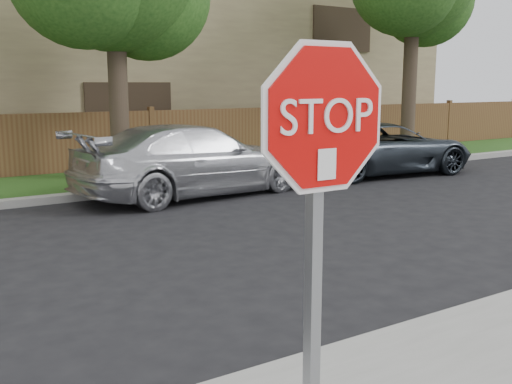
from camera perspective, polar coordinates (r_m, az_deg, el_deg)
ground at (r=4.98m, az=-0.17°, el=-17.31°), size 90.00×90.00×0.00m
far_curb at (r=12.31m, az=-21.08°, el=-0.87°), size 70.00×0.30×0.15m
grass_strip at (r=13.91m, az=-22.49°, el=0.19°), size 70.00×3.00×0.12m
stop_sign at (r=2.93m, az=6.17°, el=0.79°), size 1.01×0.13×2.55m
sedan_right at (r=12.52m, az=-5.97°, el=3.04°), size 5.32×2.63×1.49m
sedan_far_right at (r=15.85m, az=12.07°, el=4.11°), size 5.02×2.73×1.34m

